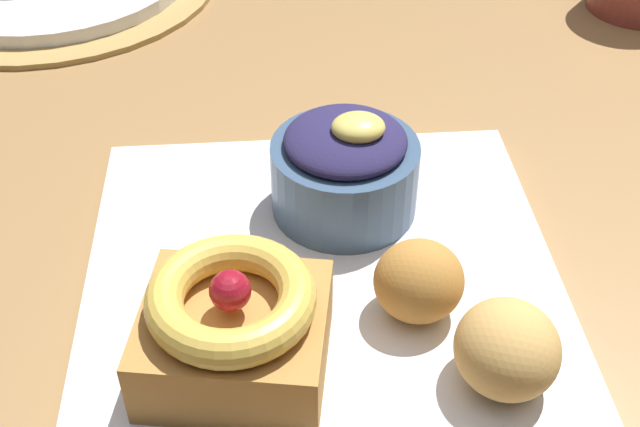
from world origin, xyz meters
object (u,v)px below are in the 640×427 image
(fritter_middle, at_px, (419,281))
(fritter_front, at_px, (507,349))
(cake_slice, at_px, (234,326))
(front_plate, at_px, (323,281))
(berry_ramekin, at_px, (345,168))

(fritter_middle, bearing_deg, fritter_front, -55.16)
(fritter_middle, bearing_deg, cake_slice, -162.61)
(front_plate, distance_m, cake_slice, 0.09)
(front_plate, height_order, fritter_middle, fritter_middle)
(fritter_middle, bearing_deg, front_plate, 146.29)
(berry_ramekin, xyz_separation_m, fritter_middle, (0.03, -0.09, -0.01))
(front_plate, distance_m, fritter_front, 0.12)
(cake_slice, distance_m, fritter_middle, 0.10)
(front_plate, height_order, fritter_front, fritter_front)
(front_plate, xyz_separation_m, berry_ramekin, (0.02, 0.06, 0.04))
(front_plate, relative_size, fritter_front, 4.99)
(cake_slice, relative_size, fritter_front, 1.91)
(fritter_front, bearing_deg, cake_slice, 171.61)
(cake_slice, bearing_deg, berry_ramekin, 61.19)
(front_plate, relative_size, fritter_middle, 5.59)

